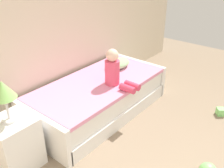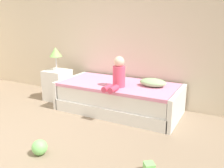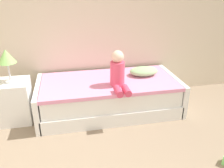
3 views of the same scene
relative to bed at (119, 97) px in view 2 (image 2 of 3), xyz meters
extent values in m
cube|color=beige|center=(-0.69, 0.60, 1.20)|extent=(7.20, 0.10, 2.90)
cube|color=white|center=(0.00, 0.00, -0.15)|extent=(2.00, 1.00, 0.20)
cube|color=white|center=(0.00, 0.00, 0.08)|extent=(1.94, 0.94, 0.25)
cube|color=pink|center=(0.00, 0.00, 0.23)|extent=(1.98, 0.98, 0.05)
cube|color=white|center=(-1.02, 0.00, 0.00)|extent=(0.07, 1.00, 0.50)
cube|color=white|center=(1.02, 0.00, 0.00)|extent=(0.07, 1.00, 0.50)
cube|color=white|center=(-1.35, -0.01, 0.05)|extent=(0.44, 0.44, 0.60)
cylinder|color=silver|center=(-1.35, -0.01, 0.37)|extent=(0.15, 0.15, 0.03)
cylinder|color=silver|center=(-1.35, -0.01, 0.50)|extent=(0.02, 0.02, 0.24)
cone|color=#8CCC66|center=(-1.35, -0.01, 0.71)|extent=(0.24, 0.24, 0.18)
cylinder|color=#E04C6B|center=(0.09, -0.18, 0.42)|extent=(0.20, 0.20, 0.34)
sphere|color=beige|center=(0.09, -0.18, 0.67)|extent=(0.17, 0.17, 0.17)
cylinder|color=#D83F60|center=(0.04, -0.48, 0.30)|extent=(0.09, 0.22, 0.09)
cylinder|color=#D83F60|center=(0.15, -0.48, 0.30)|extent=(0.09, 0.22, 0.09)
ellipsoid|color=#99CC8C|center=(0.58, 0.10, 0.32)|extent=(0.44, 0.30, 0.13)
sphere|color=#7FD872|center=(-0.21, -1.71, -0.15)|extent=(0.19, 0.19, 0.19)
cube|color=#7FD872|center=(1.06, -1.43, -0.19)|extent=(0.15, 0.15, 0.11)
camera|label=1|loc=(-2.30, -2.13, 1.87)|focal=40.27mm
camera|label=2|loc=(1.73, -3.56, 1.33)|focal=38.21mm
camera|label=3|loc=(-0.58, -3.11, 1.60)|focal=37.14mm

